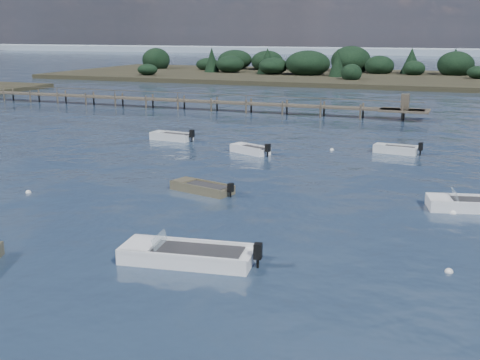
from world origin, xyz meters
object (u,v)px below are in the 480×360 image
at_px(tender_far_grey, 172,138).
at_px(dinghy_mid_grey, 202,189).
at_px(dinghy_mid_white_b, 474,206).
at_px(dinghy_mid_white_a, 187,258).
at_px(jetty, 181,101).
at_px(tender_far_white, 250,151).
at_px(tender_far_grey_b, 396,151).

bearing_deg(tender_far_grey, dinghy_mid_grey, -56.90).
distance_m(dinghy_mid_white_b, dinghy_mid_white_a, 16.00).
bearing_deg(dinghy_mid_white_a, tender_far_grey, 118.57).
bearing_deg(jetty, tender_far_white, -52.75).
bearing_deg(tender_far_grey_b, jetty, 146.20).
bearing_deg(dinghy_mid_grey, dinghy_mid_white_b, 7.02).
bearing_deg(tender_far_grey_b, dinghy_mid_white_b, -67.65).
bearing_deg(tender_far_grey_b, tender_far_grey, -176.86).
height_order(dinghy_mid_white_b, jetty, jetty).
height_order(tender_far_grey, jetty, jetty).
distance_m(dinghy_mid_white_b, tender_far_grey, 27.21).
height_order(dinghy_mid_white_b, dinghy_mid_grey, dinghy_mid_white_b).
bearing_deg(dinghy_mid_grey, jetty, 118.26).
xyz_separation_m(tender_far_white, dinghy_mid_grey, (1.25, -11.50, -0.03)).
xyz_separation_m(tender_far_white, tender_far_grey_b, (10.28, 3.98, 0.00)).
bearing_deg(jetty, tender_far_grey, -65.73).
bearing_deg(tender_far_grey_b, dinghy_mid_white_a, -101.27).
distance_m(tender_far_grey_b, jetty, 32.60).
xyz_separation_m(dinghy_mid_white_b, dinghy_mid_grey, (-14.65, -1.80, -0.03)).
xyz_separation_m(tender_far_grey, dinghy_mid_grey, (9.43, -14.47, -0.04)).
relative_size(tender_far_white, jetty, 0.05).
distance_m(tender_far_grey, jetty, 21.01).
xyz_separation_m(dinghy_mid_white_a, tender_far_grey_b, (5.09, 25.55, 0.00)).
height_order(dinghy_mid_white_a, tender_far_grey, dinghy_mid_white_a).
distance_m(dinghy_mid_white_a, jetty, 48.91).
xyz_separation_m(dinghy_mid_grey, jetty, (-18.06, 33.61, 0.85)).
height_order(dinghy_mid_white_b, tender_far_grey, dinghy_mid_white_b).
relative_size(tender_far_grey, dinghy_mid_grey, 0.97).
height_order(tender_far_white, tender_far_grey, tender_far_grey).
bearing_deg(jetty, dinghy_mid_grey, -61.74).
relative_size(tender_far_white, dinghy_mid_grey, 0.86).
bearing_deg(tender_far_grey, dinghy_mid_white_a, -61.43).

